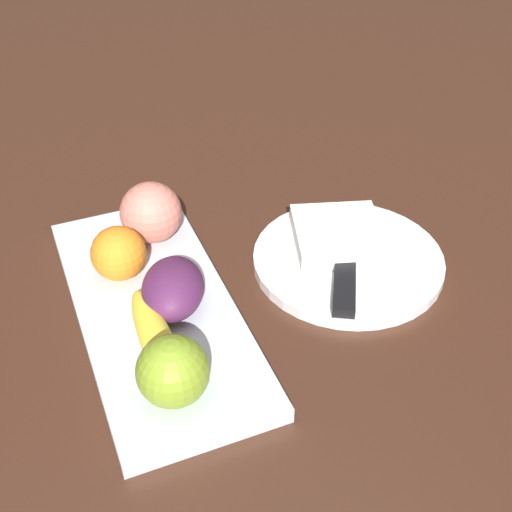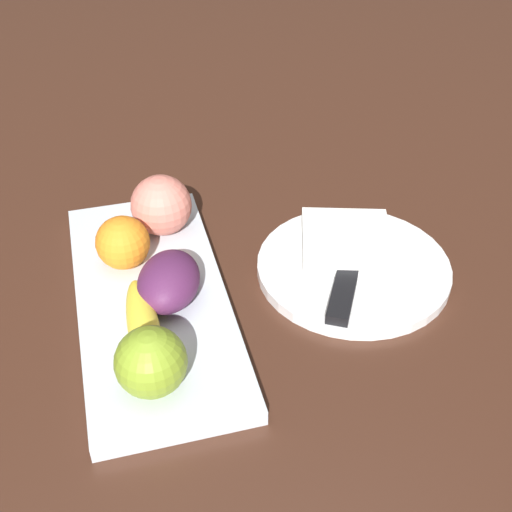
{
  "view_description": "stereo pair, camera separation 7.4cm",
  "coord_description": "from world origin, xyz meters",
  "views": [
    {
      "loc": [
        -0.5,
        0.13,
        0.51
      ],
      "look_at": [
        0.04,
        -0.09,
        0.05
      ],
      "focal_mm": 47.66,
      "sensor_mm": 36.0,
      "label": 1
    },
    {
      "loc": [
        -0.52,
        0.06,
        0.51
      ],
      "look_at": [
        0.04,
        -0.09,
        0.05
      ],
      "focal_mm": 47.66,
      "sensor_mm": 36.0,
      "label": 2
    }
  ],
  "objects": [
    {
      "name": "ground_plane",
      "position": [
        0.0,
        0.0,
        0.0
      ],
      "size": [
        2.4,
        2.4,
        0.0
      ],
      "primitive_type": "plane",
      "color": "#402318"
    },
    {
      "name": "fruit_tray",
      "position": [
        0.04,
        0.02,
        0.01
      ],
      "size": [
        0.37,
        0.16,
        0.02
      ],
      "primitive_type": "cube",
      "color": "silver",
      "rests_on": "ground_plane"
    },
    {
      "name": "apple",
      "position": [
        -0.09,
        0.04,
        0.05
      ],
      "size": [
        0.07,
        0.07,
        0.07
      ],
      "primitive_type": "sphere",
      "color": "olive",
      "rests_on": "fruit_tray"
    },
    {
      "name": "banana",
      "position": [
        -0.03,
        0.04,
        0.03
      ],
      "size": [
        0.16,
        0.03,
        0.03
      ],
      "primitive_type": "ellipsoid",
      "rotation": [
        0.0,
        0.0,
        -0.0
      ],
      "color": "yellow",
      "rests_on": "fruit_tray"
    },
    {
      "name": "orange_near_apple",
      "position": [
        0.1,
        0.05,
        0.05
      ],
      "size": [
        0.06,
        0.06,
        0.06
      ],
      "primitive_type": "sphere",
      "color": "orange",
      "rests_on": "fruit_tray"
    },
    {
      "name": "peach",
      "position": [
        0.16,
        -0.01,
        0.05
      ],
      "size": [
        0.07,
        0.07,
        0.07
      ],
      "primitive_type": "sphere",
      "color": "#E07C6C",
      "rests_on": "fruit_tray"
    },
    {
      "name": "grape_bunch",
      "position": [
        0.03,
        0.01,
        0.04
      ],
      "size": [
        0.11,
        0.09,
        0.05
      ],
      "primitive_type": "ellipsoid",
      "rotation": [
        0.0,
        0.0,
        2.77
      ],
      "color": "#53224D",
      "rests_on": "fruit_tray"
    },
    {
      "name": "dinner_plate",
      "position": [
        0.04,
        -0.21,
        0.01
      ],
      "size": [
        0.23,
        0.23,
        0.01
      ],
      "primitive_type": "cylinder",
      "color": "white",
      "rests_on": "ground_plane"
    },
    {
      "name": "folded_napkin",
      "position": [
        0.07,
        -0.21,
        0.02
      ],
      "size": [
        0.13,
        0.13,
        0.02
      ],
      "primitive_type": "cube",
      "rotation": [
        0.0,
        0.0,
        -0.3
      ],
      "color": "white",
      "rests_on": "dinner_plate"
    },
    {
      "name": "knife",
      "position": [
        0.0,
        -0.19,
        0.02
      ],
      "size": [
        0.17,
        0.11,
        0.01
      ],
      "rotation": [
        0.0,
        0.0,
        -0.51
      ],
      "color": "silver",
      "rests_on": "dinner_plate"
    }
  ]
}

